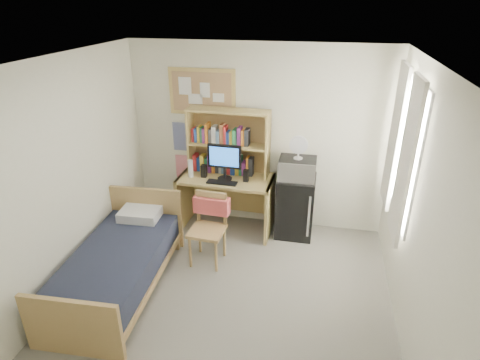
% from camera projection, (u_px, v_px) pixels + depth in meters
% --- Properties ---
extents(floor, '(3.60, 4.20, 0.02)m').
position_uv_depth(floor, '(223.00, 316.00, 4.30)').
color(floor, gray).
rests_on(floor, ground).
extents(ceiling, '(3.60, 4.20, 0.02)m').
position_uv_depth(ceiling, '(217.00, 67.00, 3.20)').
color(ceiling, silver).
rests_on(ceiling, wall_back).
extents(wall_back, '(3.60, 0.04, 2.60)m').
position_uv_depth(wall_back, '(258.00, 138.00, 5.61)').
color(wall_back, white).
rests_on(wall_back, floor).
extents(wall_left, '(0.04, 4.20, 2.60)m').
position_uv_depth(wall_left, '(49.00, 192.00, 4.09)').
color(wall_left, white).
rests_on(wall_left, floor).
extents(wall_right, '(0.04, 4.20, 2.60)m').
position_uv_depth(wall_right, '(424.00, 231.00, 3.41)').
color(wall_right, white).
rests_on(wall_right, floor).
extents(window_unit, '(0.10, 1.40, 1.70)m').
position_uv_depth(window_unit, '(403.00, 149.00, 4.36)').
color(window_unit, white).
rests_on(window_unit, wall_right).
extents(curtain_left, '(0.04, 0.55, 1.70)m').
position_uv_depth(curtain_left, '(406.00, 163.00, 4.01)').
color(curtain_left, white).
rests_on(curtain_left, wall_right).
extents(curtain_right, '(0.04, 0.55, 1.70)m').
position_uv_depth(curtain_right, '(395.00, 137.00, 4.72)').
color(curtain_right, white).
rests_on(curtain_right, wall_right).
extents(bulletin_board, '(0.94, 0.03, 0.64)m').
position_uv_depth(bulletin_board, '(202.00, 92.00, 5.49)').
color(bulletin_board, tan).
rests_on(bulletin_board, wall_back).
extents(poster_wave, '(0.30, 0.01, 0.42)m').
position_uv_depth(poster_wave, '(183.00, 137.00, 5.83)').
color(poster_wave, navy).
rests_on(poster_wave, wall_back).
extents(poster_japan, '(0.28, 0.01, 0.36)m').
position_uv_depth(poster_japan, '(185.00, 166.00, 6.03)').
color(poster_japan, '#DD2746').
rests_on(poster_japan, wall_back).
extents(desk, '(1.33, 0.70, 0.82)m').
position_uv_depth(desk, '(226.00, 203.00, 5.75)').
color(desk, tan).
rests_on(desk, floor).
extents(desk_chair, '(0.49, 0.49, 0.92)m').
position_uv_depth(desk_chair, '(207.00, 230.00, 4.99)').
color(desk_chair, tan).
rests_on(desk_chair, floor).
extents(mini_fridge, '(0.51, 0.51, 0.87)m').
position_uv_depth(mini_fridge, '(295.00, 206.00, 5.62)').
color(mini_fridge, black).
rests_on(mini_fridge, floor).
extents(bed, '(1.03, 1.91, 0.51)m').
position_uv_depth(bed, '(118.00, 270.00, 4.59)').
color(bed, black).
rests_on(bed, floor).
extents(hutch, '(1.14, 0.33, 0.92)m').
position_uv_depth(hutch, '(228.00, 142.00, 5.52)').
color(hutch, tan).
rests_on(hutch, desk).
extents(monitor, '(0.46, 0.05, 0.49)m').
position_uv_depth(monitor, '(225.00, 162.00, 5.42)').
color(monitor, black).
rests_on(monitor, desk).
extents(keyboard, '(0.42, 0.15, 0.02)m').
position_uv_depth(keyboard, '(222.00, 183.00, 5.40)').
color(keyboard, black).
rests_on(keyboard, desk).
extents(speaker_left, '(0.08, 0.08, 0.18)m').
position_uv_depth(speaker_left, '(204.00, 171.00, 5.56)').
color(speaker_left, black).
rests_on(speaker_left, desk).
extents(speaker_right, '(0.07, 0.07, 0.17)m').
position_uv_depth(speaker_right, '(246.00, 176.00, 5.43)').
color(speaker_right, black).
rests_on(speaker_right, desk).
extents(water_bottle, '(0.07, 0.07, 0.25)m').
position_uv_depth(water_bottle, '(191.00, 169.00, 5.55)').
color(water_bottle, white).
rests_on(water_bottle, desk).
extents(hoodie, '(0.47, 0.17, 0.22)m').
position_uv_depth(hoodie, '(212.00, 205.00, 5.06)').
color(hoodie, '#DE5654').
rests_on(hoodie, desk_chair).
extents(microwave, '(0.49, 0.37, 0.28)m').
position_uv_depth(microwave, '(297.00, 169.00, 5.36)').
color(microwave, '#B9B8BD').
rests_on(microwave, mini_fridge).
extents(desk_fan, '(0.24, 0.24, 0.29)m').
position_uv_depth(desk_fan, '(299.00, 148.00, 5.24)').
color(desk_fan, white).
rests_on(desk_fan, microwave).
extents(pillow, '(0.51, 0.37, 0.12)m').
position_uv_depth(pillow, '(140.00, 214.00, 5.13)').
color(pillow, white).
rests_on(pillow, bed).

